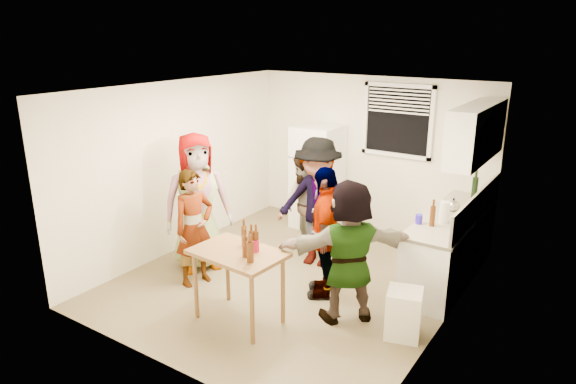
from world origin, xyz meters
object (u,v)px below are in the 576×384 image
Objects in this scene: serving_table at (240,320)px; guest_black at (323,293)px; guest_stripe at (197,282)px; guest_back_left at (304,255)px; kettle at (453,211)px; red_cup at (255,251)px; beer_bottle_counter at (432,226)px; blue_cup at (418,224)px; refrigerator at (317,177)px; trash_bin at (403,315)px; beer_bottle_table at (245,257)px; guest_orange at (347,317)px; guest_grey at (201,266)px; wine_bottle at (473,199)px; guest_back_right at (316,263)px.

guest_black is (0.49, 1.07, 0.00)m from serving_table.
guest_back_left reaches higher than guest_stripe.
kettle is 2.79m from red_cup.
beer_bottle_counter is 2.20m from red_cup.
guest_black is at bearing -141.36° from blue_cup.
trash_bin is (2.46, -2.35, -0.60)m from refrigerator.
beer_bottle_table is 0.14× the size of guest_orange.
guest_back_left is (-0.49, 1.98, -0.85)m from beer_bottle_table.
trash_bin is at bearing -58.20° from guest_grey.
trash_bin is at bearing -84.20° from beer_bottle_counter.
blue_cup is at bearing 53.41° from red_cup.
beer_bottle_counter is at bearing -96.42° from wine_bottle.
kettle reaches higher than serving_table.
guest_grey is 1.04× the size of guest_back_right.
blue_cup is (-0.31, -1.35, 0.00)m from wine_bottle.
wine_bottle is 0.17× the size of guest_grey.
serving_table reaches higher than guest_grey.
blue_cup is 1.47m from guest_black.
blue_cup is 0.06× the size of guest_back_right.
blue_cup is 0.49× the size of beer_bottle_table.
beer_bottle_counter reaches higher than serving_table.
guest_grey is 1.15× the size of guest_black.
wine_bottle reaches higher than guest_back_right.
kettle reaches higher than blue_cup.
guest_stripe is (0.30, -0.39, 0.00)m from guest_grey.
beer_bottle_table reaches higher than guest_black.
guest_back_left is at bearing -85.80° from guest_orange.
guest_grey is at bearing 148.96° from serving_table.
guest_back_right is (1.31, 0.97, 0.00)m from guest_grey.
wine_bottle is at bearing 62.27° from guest_back_left.
kettle is 0.69m from beer_bottle_counter.
red_cup reaches higher than guest_stripe.
guest_grey is 1.63m from guest_back_right.
red_cup is (-1.40, -1.69, -0.05)m from beer_bottle_counter.
serving_table is at bearing -48.80° from guest_back_left.
guest_black is (0.52, -0.71, 0.00)m from guest_back_right.
trash_bin is 0.28× the size of guest_grey.
wine_bottle reaches higher than trash_bin.
guest_back_right is at bearing -142.01° from wine_bottle.
kettle reaches higher than guest_orange.
refrigerator reaches higher than guest_back_left.
beer_bottle_table is 0.16× the size of guest_stripe.
beer_bottle_counter reaches higher than guest_back_right.
beer_bottle_counter is 1.58m from guest_black.
trash_bin is at bearing -90.97° from wine_bottle.
blue_cup is at bearing 27.17° from guest_back_left.
guest_stripe is 1.66m from guest_back_left.
beer_bottle_table reaches higher than blue_cup.
serving_table is 4.24× the size of beer_bottle_table.
guest_grey reaches higher than guest_stripe.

